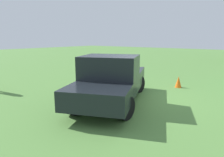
{
  "coord_description": "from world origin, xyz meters",
  "views": [
    {
      "loc": [
        6.71,
        4.04,
        2.41
      ],
      "look_at": [
        0.71,
        -0.61,
        0.9
      ],
      "focal_mm": 33.1,
      "sensor_mm": 36.0,
      "label": 1
    }
  ],
  "objects": [
    {
      "name": "pickup_truck",
      "position": [
        0.83,
        -0.56,
        0.92
      ],
      "size": [
        5.44,
        3.82,
        1.78
      ],
      "rotation": [
        0.0,
        0.0,
        3.55
      ],
      "color": "black",
      "rests_on": "ground_plane"
    },
    {
      "name": "traffic_cone",
      "position": [
        -3.1,
        0.57,
        0.28
      ],
      "size": [
        0.32,
        0.32,
        0.55
      ],
      "primitive_type": "cone",
      "color": "orange",
      "rests_on": "ground_plane"
    },
    {
      "name": "ground_plane",
      "position": [
        0.0,
        0.0,
        0.0
      ],
      "size": [
        80.0,
        80.0,
        0.0
      ],
      "primitive_type": "plane",
      "color": "#54843D"
    }
  ]
}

